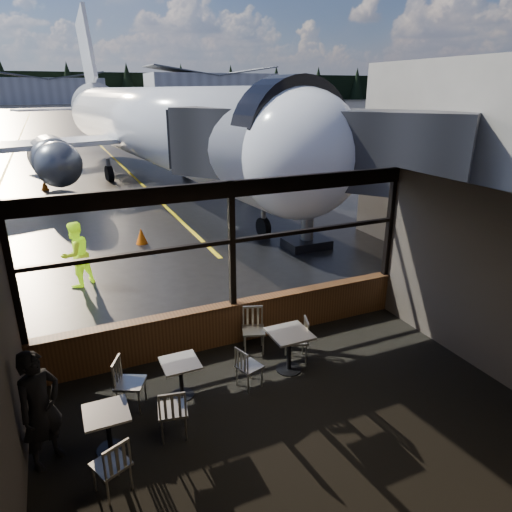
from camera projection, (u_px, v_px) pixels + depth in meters
ground_plane at (57, 111)px, 112.83m from camera, size 520.00×520.00×0.00m
carpet_floor at (302, 430)px, 7.31m from camera, size 8.00×6.00×0.01m
ceiling at (311, 220)px, 6.11m from camera, size 8.00×6.00×0.04m
wall_left at (0, 407)px, 5.19m from camera, size 0.04×6.00×3.50m
wall_right at (498, 289)px, 8.24m from camera, size 0.04×6.00×3.50m
wall_back at (471, 487)px, 4.14m from camera, size 8.00×0.04×3.50m
window_sill at (233, 323)px, 9.73m from camera, size 8.00×0.28×0.90m
window_header at (231, 189)px, 8.74m from camera, size 8.00×0.18×0.30m
mullion_left at (12, 277)px, 7.62m from camera, size 0.12×0.12×2.60m
mullion_centre at (232, 246)px, 9.13m from camera, size 0.12×0.12×2.60m
mullion_right at (390, 224)px, 10.64m from camera, size 0.12×0.12×2.60m
window_transom at (232, 241)px, 9.10m from camera, size 8.00×0.10×0.08m
airliner at (148, 75)px, 25.60m from camera, size 35.88×41.67×11.83m
jet_bridge at (273, 178)px, 15.16m from camera, size 8.94×10.93×4.77m
cafe_table_near at (289, 351)px, 8.75m from camera, size 0.75×0.75×0.83m
cafe_table_mid at (181, 379)px, 8.02m from camera, size 0.64×0.64×0.70m
cafe_table_left at (109, 431)px, 6.79m from camera, size 0.64×0.64×0.71m
chair_near_e at (296, 340)px, 9.06m from camera, size 0.63×0.63×0.92m
chair_near_w at (249, 367)px, 8.26m from camera, size 0.57×0.57×0.84m
chair_near_n at (254, 331)px, 9.37m from camera, size 0.66×0.66×0.95m
chair_mid_s at (173, 410)px, 7.07m from camera, size 0.60×0.60×0.93m
chair_mid_w at (130, 384)px, 7.69m from camera, size 0.69×0.69×0.95m
chair_left_s at (111, 465)px, 6.07m from camera, size 0.65×0.65×0.90m
passenger at (41, 409)px, 6.40m from camera, size 0.80×0.77×1.84m
ground_crew at (76, 254)px, 12.43m from camera, size 1.12×1.08×1.82m
cone_nose at (141, 236)px, 16.07m from camera, size 0.41×0.41×0.56m
cone_wing at (45, 185)px, 24.64m from camera, size 0.40×0.40×0.55m
terminal_annex at (491, 159)px, 14.82m from camera, size 5.00×7.00×6.00m
hangar_mid at (50, 90)px, 166.87m from camera, size 38.00×15.00×10.00m
hangar_right at (211, 87)px, 183.42m from camera, size 50.00×20.00×12.00m
fuel_tank_c at (20, 96)px, 161.17m from camera, size 8.00×8.00×6.00m
treeline at (48, 87)px, 187.97m from camera, size 360.00×3.00×12.00m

